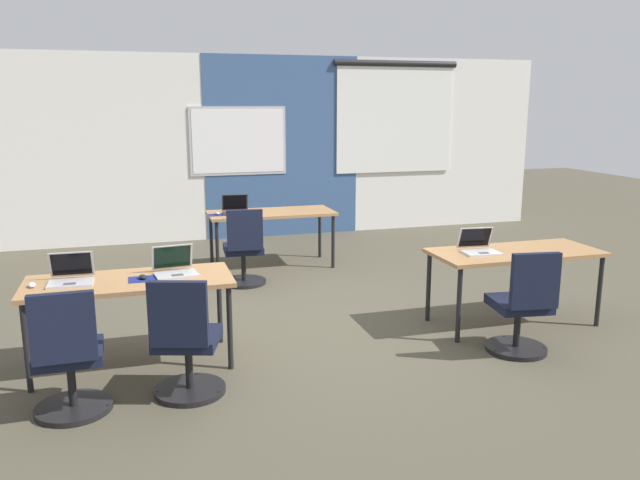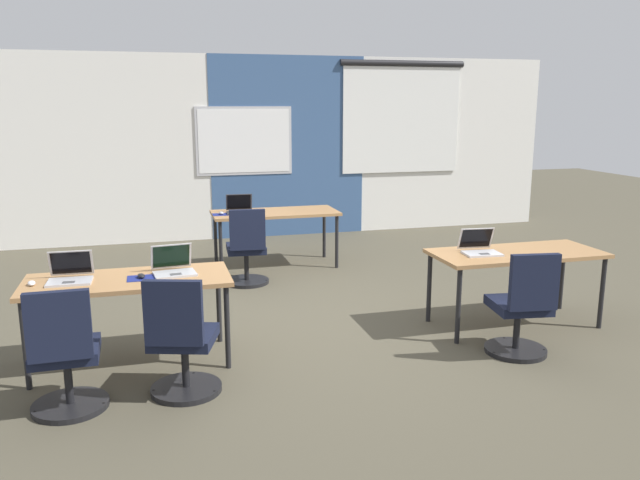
{
  "view_description": "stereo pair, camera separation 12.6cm",
  "coord_description": "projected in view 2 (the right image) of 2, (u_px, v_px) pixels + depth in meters",
  "views": [
    {
      "loc": [
        -1.67,
        -5.65,
        2.08
      ],
      "look_at": [
        -0.04,
        -0.13,
        0.83
      ],
      "focal_mm": 35.56,
      "sensor_mm": 36.0,
      "label": 1
    },
    {
      "loc": [
        -1.55,
        -5.69,
        2.08
      ],
      "look_at": [
        -0.04,
        -0.13,
        0.83
      ],
      "focal_mm": 35.56,
      "sensor_mm": 36.0,
      "label": 2
    }
  ],
  "objects": [
    {
      "name": "ground_plane",
      "position": [
        320.0,
        320.0,
        6.2
      ],
      "size": [
        24.0,
        24.0,
        0.0
      ],
      "color": "#4C4738"
    },
    {
      "name": "desk_near_right",
      "position": [
        516.0,
        258.0,
        5.95
      ],
      "size": [
        1.6,
        0.7,
        0.72
      ],
      "color": "#A37547",
      "rests_on": "ground"
    },
    {
      "name": "back_wall_assembly",
      "position": [
        252.0,
        147.0,
        9.87
      ],
      "size": [
        10.0,
        0.27,
        2.8
      ],
      "color": "silver",
      "rests_on": "ground"
    },
    {
      "name": "laptop_near_left_end",
      "position": [
        70.0,
        275.0,
        4.94
      ],
      "size": [
        0.34,
        0.31,
        0.23
      ],
      "rotation": [
        0.0,
        0.0,
        -0.03
      ],
      "color": "#B7B7BC",
      "rests_on": "desk_near_left"
    },
    {
      "name": "mousepad_near_left_inner",
      "position": [
        141.0,
        278.0,
        5.03
      ],
      "size": [
        0.22,
        0.19,
        0.0
      ],
      "color": "navy",
      "rests_on": "desk_near_left"
    },
    {
      "name": "desk_far_center",
      "position": [
        275.0,
        216.0,
        8.14
      ],
      "size": [
        1.6,
        0.7,
        0.72
      ],
      "color": "#A37547",
      "rests_on": "ground"
    },
    {
      "name": "desk_near_left",
      "position": [
        128.0,
        285.0,
        5.05
      ],
      "size": [
        1.6,
        0.7,
        0.72
      ],
      "color": "#A37547",
      "rests_on": "ground"
    },
    {
      "name": "mousepad_far_left",
      "position": [
        221.0,
        214.0,
        7.9
      ],
      "size": [
        0.22,
        0.19,
        0.0
      ],
      "color": "navy",
      "rests_on": "desk_far_center"
    },
    {
      "name": "mouse_far_left",
      "position": [
        221.0,
        213.0,
        7.89
      ],
      "size": [
        0.06,
        0.1,
        0.03
      ],
      "color": "#B2B2B7",
      "rests_on": "mousepad_far_left"
    },
    {
      "name": "chair_near_left_end",
      "position": [
        65.0,
        361.0,
        4.28
      ],
      "size": [
        0.52,
        0.54,
        0.92
      ],
      "rotation": [
        0.0,
        0.0,
        3.16
      ],
      "color": "black",
      "rests_on": "ground"
    },
    {
      "name": "chair_far_left",
      "position": [
        247.0,
        253.0,
        7.34
      ],
      "size": [
        0.52,
        0.55,
        0.92
      ],
      "rotation": [
        0.0,
        0.0,
        3.08
      ],
      "color": "black",
      "rests_on": "ground"
    },
    {
      "name": "laptop_near_left_inner",
      "position": [
        174.0,
        267.0,
        5.17
      ],
      "size": [
        0.36,
        0.34,
        0.23
      ],
      "rotation": [
        0.0,
        0.0,
        0.12
      ],
      "color": "#B7B7BC",
      "rests_on": "desk_near_left"
    },
    {
      "name": "chair_near_right_inner",
      "position": [
        522.0,
        313.0,
        5.26
      ],
      "size": [
        0.52,
        0.56,
        0.92
      ],
      "rotation": [
        0.0,
        0.0,
        3.0
      ],
      "color": "black",
      "rests_on": "ground"
    },
    {
      "name": "laptop_far_left",
      "position": [
        240.0,
        209.0,
        8.02
      ],
      "size": [
        0.35,
        0.32,
        0.23
      ],
      "rotation": [
        0.0,
        0.0,
        -0.07
      ],
      "color": "#333338",
      "rests_on": "desk_far_center"
    },
    {
      "name": "mouse_near_left_end",
      "position": [
        31.0,
        283.0,
        4.83
      ],
      "size": [
        0.07,
        0.11,
        0.03
      ],
      "color": "silver",
      "rests_on": "desk_near_left"
    },
    {
      "name": "mouse_near_left_inner",
      "position": [
        141.0,
        276.0,
        5.02
      ],
      "size": [
        0.07,
        0.11,
        0.03
      ],
      "color": "black",
      "rests_on": "mousepad_near_left_inner"
    },
    {
      "name": "laptop_near_right_inner",
      "position": [
        480.0,
        248.0,
        5.86
      ],
      "size": [
        0.36,
        0.34,
        0.22
      ],
      "rotation": [
        0.0,
        0.0,
        -0.09
      ],
      "color": "silver",
      "rests_on": "desk_near_right"
    },
    {
      "name": "chair_near_left_inner",
      "position": [
        182.0,
        347.0,
        4.53
      ],
      "size": [
        0.55,
        0.6,
        0.92
      ],
      "rotation": [
        0.0,
        0.0,
        2.84
      ],
      "color": "black",
      "rests_on": "ground"
    }
  ]
}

